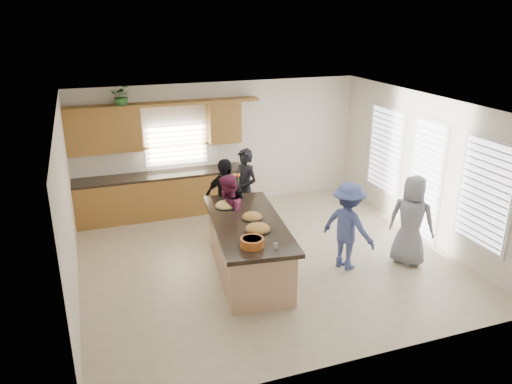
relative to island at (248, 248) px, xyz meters
name	(u,v)px	position (x,y,z in m)	size (l,w,h in m)	color
floor	(266,259)	(0.47, 0.35, -0.45)	(6.50, 6.50, 0.00)	beige
room_shell	(267,158)	(0.47, 0.35, 1.45)	(6.52, 6.02, 2.81)	silver
back_cabinetry	(158,175)	(-0.99, 3.08, 0.46)	(4.08, 0.66, 2.46)	olive
right_wall_glazing	(427,173)	(3.69, 0.21, 0.89)	(0.06, 4.00, 2.25)	white
island	(248,248)	(0.00, 0.00, 0.00)	(1.47, 2.82, 0.95)	tan
platter_front	(258,229)	(0.03, -0.40, 0.53)	(0.43, 0.43, 0.18)	black
platter_mid	(252,217)	(0.11, 0.09, 0.52)	(0.38, 0.38, 0.15)	black
platter_back	(226,206)	(-0.17, 0.74, 0.52)	(0.40, 0.40, 0.16)	black
salad_bowl	(252,242)	(-0.24, -0.92, 0.57)	(0.35, 0.35, 0.14)	#BA5B22
clear_cup	(276,246)	(0.06, -1.12, 0.55)	(0.07, 0.07, 0.11)	white
plate_stack	(229,202)	(-0.06, 0.90, 0.52)	(0.20, 0.20, 0.05)	#A783BF
flower_vase	(237,184)	(0.18, 1.19, 0.73)	(0.14, 0.14, 0.44)	silver
potted_plant	(122,96)	(-1.60, 3.17, 2.18)	(0.42, 0.37, 0.47)	#357E32
woman_left_back	(245,189)	(0.55, 1.82, 0.39)	(0.61, 0.40, 1.68)	black
woman_left_mid	(228,216)	(-0.13, 0.73, 0.32)	(0.75, 0.58, 1.54)	maroon
woman_left_front	(225,200)	(0.00, 1.36, 0.38)	(0.97, 0.41, 1.66)	black
woman_right_back	(348,226)	(1.68, -0.40, 0.33)	(1.01, 0.58, 1.57)	#3A4780
woman_right_front	(411,220)	(2.80, -0.62, 0.36)	(0.80, 0.52, 1.63)	gray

